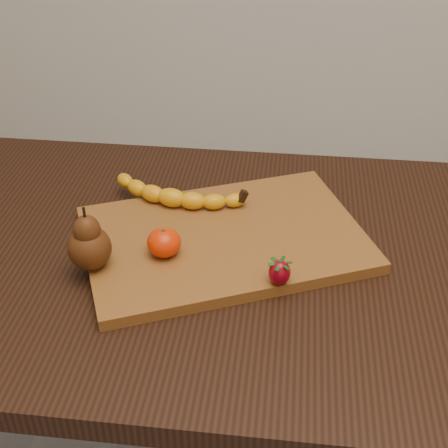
# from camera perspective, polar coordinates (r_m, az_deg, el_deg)

# --- Properties ---
(table) EXTENTS (1.00, 0.70, 0.76)m
(table) POSITION_cam_1_polar(r_m,az_deg,el_deg) (1.09, -3.95, -6.35)
(table) COLOR black
(table) RESTS_ON ground
(cutting_board) EXTENTS (0.53, 0.45, 0.02)m
(cutting_board) POSITION_cam_1_polar(r_m,az_deg,el_deg) (1.03, -0.00, -1.37)
(cutting_board) COLOR brown
(cutting_board) RESTS_ON table
(banana) EXTENTS (0.22, 0.10, 0.03)m
(banana) POSITION_cam_1_polar(r_m,az_deg,el_deg) (1.09, -4.82, 2.42)
(banana) COLOR #F1A20B
(banana) RESTS_ON cutting_board
(pear) EXTENTS (0.08, 0.08, 0.10)m
(pear) POSITION_cam_1_polar(r_m,az_deg,el_deg) (0.95, -12.33, -1.25)
(pear) COLOR #4B240C
(pear) RESTS_ON cutting_board
(mandarin) EXTENTS (0.07, 0.07, 0.05)m
(mandarin) POSITION_cam_1_polar(r_m,az_deg,el_deg) (0.97, -5.51, -1.69)
(mandarin) COLOR red
(mandarin) RESTS_ON cutting_board
(strawberry) EXTENTS (0.04, 0.04, 0.04)m
(strawberry) POSITION_cam_1_polar(r_m,az_deg,el_deg) (0.92, 5.10, -4.36)
(strawberry) COLOR maroon
(strawberry) RESTS_ON cutting_board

